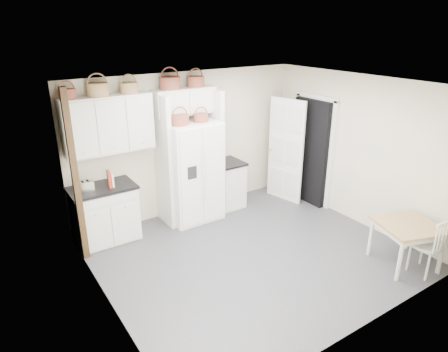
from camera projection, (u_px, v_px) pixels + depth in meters
floor at (253, 254)px, 6.25m from camera, size 4.50×4.50×0.00m
ceiling at (258, 86)px, 5.32m from camera, size 4.50×4.50×0.00m
wall_back at (189, 144)px, 7.34m from camera, size 4.50×0.00×4.50m
wall_left at (101, 215)px, 4.63m from camera, size 0.00×4.00×4.00m
wall_right at (358, 151)px, 6.94m from camera, size 0.00×4.00×4.00m
refrigerator at (192, 171)px, 7.12m from camera, size 0.93×0.75×1.80m
base_cab_left at (105, 215)px, 6.51m from camera, size 0.98×0.62×0.91m
base_cab_right at (228, 185)px, 7.76m from camera, size 0.49×0.59×0.87m
dining_table at (405, 244)px, 5.88m from camera, size 1.02×1.02×0.67m
windsor_chair at (428, 245)px, 5.64m from camera, size 0.46×0.42×0.89m
counter_left at (102, 188)px, 6.34m from camera, size 1.02×0.66×0.04m
counter_right at (228, 163)px, 7.60m from camera, size 0.53×0.63×0.04m
toaster at (86, 187)px, 6.09m from camera, size 0.29×0.21×0.18m
cookbook_red at (109, 179)px, 6.28m from camera, size 0.06×0.18×0.26m
cookbook_cream at (111, 180)px, 6.30m from camera, size 0.04×0.15×0.23m
basket_upper_a at (67, 94)px, 5.75m from camera, size 0.26×0.26×0.14m
basket_upper_b at (98, 90)px, 5.97m from camera, size 0.33×0.33×0.19m
basket_upper_c at (129, 88)px, 6.23m from camera, size 0.28×0.28×0.16m
basket_bridge_a at (170, 83)px, 6.58m from camera, size 0.36×0.36×0.20m
basket_bridge_b at (196, 82)px, 6.84m from camera, size 0.31×0.31×0.18m
basket_fridge_a at (180, 120)px, 6.56m from camera, size 0.31×0.31×0.16m
basket_fridge_b at (201, 118)px, 6.77m from camera, size 0.26×0.26×0.14m
upper_cabinet at (108, 124)px, 6.22m from camera, size 1.40×0.34×0.90m
bridge_cabinet at (184, 101)px, 6.83m from camera, size 1.12×0.34×0.45m
fridge_panel_left at (163, 162)px, 6.82m from camera, size 0.08×0.60×2.30m
fridge_panel_right at (214, 152)px, 7.35m from camera, size 0.08×0.60×2.30m
trim_post at (75, 179)px, 5.70m from camera, size 0.09×0.09×2.60m
doorway_void at (311, 152)px, 7.77m from camera, size 0.18×0.85×2.05m
door_slab at (286, 151)px, 7.85m from camera, size 0.21×0.79×2.05m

